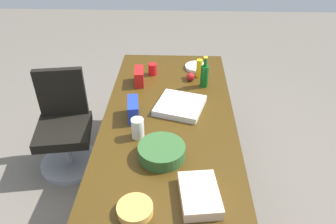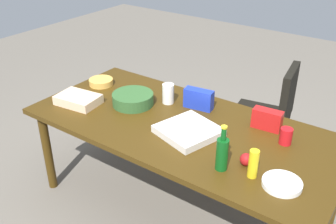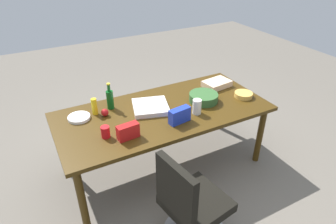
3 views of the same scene
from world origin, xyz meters
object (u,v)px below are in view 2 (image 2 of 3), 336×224
object	(u,v)px
office_chair	(264,126)
mustard_bottle	(253,164)
pizza_box	(189,131)
sheet_cake	(78,100)
paper_plate_stack	(282,184)
red_solo_cup	(286,136)
chip_bag_blue	(199,99)
salad_bowl	(133,99)
mayo_jar	(168,94)
wine_bottle	(222,153)
chip_bag_red	(267,119)
conference_table	(182,132)
apple_red	(246,159)
chip_bowl	(101,82)

from	to	relation	value
office_chair	mustard_bottle	distance (m)	1.39
pizza_box	sheet_cake	xyz separation A→B (m)	(-0.94, -0.12, 0.01)
paper_plate_stack	mustard_bottle	xyz separation A→B (m)	(-0.17, -0.02, 0.07)
red_solo_cup	paper_plate_stack	xyz separation A→B (m)	(0.14, -0.42, -0.04)
red_solo_cup	chip_bag_blue	size ratio (longest dim) A/B	0.50
sheet_cake	red_solo_cup	bearing A→B (deg)	14.35
salad_bowl	mayo_jar	world-z (taller)	mayo_jar
salad_bowl	paper_plate_stack	size ratio (longest dim) A/B	1.44
wine_bottle	salad_bowl	world-z (taller)	wine_bottle
chip_bag_red	chip_bag_blue	world-z (taller)	chip_bag_blue
wine_bottle	pizza_box	bearing A→B (deg)	149.75
sheet_cake	mustard_bottle	xyz separation A→B (m)	(1.48, -0.06, 0.05)
conference_table	paper_plate_stack	bearing A→B (deg)	-16.48
mayo_jar	salad_bowl	bearing A→B (deg)	-138.35
conference_table	office_chair	xyz separation A→B (m)	(0.25, 0.97, -0.33)
red_solo_cup	paper_plate_stack	distance (m)	0.45
paper_plate_stack	apple_red	bearing A→B (deg)	165.69
pizza_box	wine_bottle	world-z (taller)	wine_bottle
wine_bottle	chip_bag_blue	xyz separation A→B (m)	(-0.51, 0.57, -0.04)
sheet_cake	chip_bowl	bearing A→B (deg)	106.81
pizza_box	apple_red	bearing A→B (deg)	4.99
chip_bowl	red_solo_cup	distance (m)	1.62
chip_bowl	paper_plate_stack	world-z (taller)	chip_bowl
red_solo_cup	chip_bag_blue	xyz separation A→B (m)	(-0.71, 0.09, 0.02)
paper_plate_stack	chip_bowl	bearing A→B (deg)	167.23
mayo_jar	sheet_cake	xyz separation A→B (m)	(-0.55, -0.42, -0.04)
chip_bag_blue	pizza_box	bearing A→B (deg)	-68.21
pizza_box	sheet_cake	bearing A→B (deg)	-156.39
salad_bowl	apple_red	bearing A→B (deg)	-11.40
chip_bowl	sheet_cake	world-z (taller)	sheet_cake
chip_bowl	chip_bag_blue	size ratio (longest dim) A/B	0.92
chip_bowl	salad_bowl	xyz separation A→B (m)	(0.46, -0.12, 0.02)
pizza_box	mustard_bottle	world-z (taller)	mustard_bottle
chip_bag_blue	wine_bottle	bearing A→B (deg)	-48.43
pizza_box	mustard_bottle	xyz separation A→B (m)	(0.54, -0.17, 0.06)
office_chair	chip_bag_red	distance (m)	0.87
pizza_box	mayo_jar	distance (m)	0.49
paper_plate_stack	mustard_bottle	size ratio (longest dim) A/B	1.26
salad_bowl	chip_bowl	bearing A→B (deg)	164.97
office_chair	red_solo_cup	distance (m)	1.01
red_solo_cup	office_chair	bearing A→B (deg)	118.61
office_chair	wine_bottle	xyz separation A→B (m)	(0.23, -1.27, 0.51)
chip_bowl	red_solo_cup	size ratio (longest dim) A/B	1.85
red_solo_cup	chip_bowl	bearing A→B (deg)	-179.12
salad_bowl	paper_plate_stack	world-z (taller)	salad_bowl
red_solo_cup	mustard_bottle	size ratio (longest dim) A/B	0.63
wine_bottle	mustard_bottle	xyz separation A→B (m)	(0.18, 0.04, -0.02)
salad_bowl	mayo_jar	size ratio (longest dim) A/B	2.04
conference_table	wine_bottle	world-z (taller)	wine_bottle
mayo_jar	chip_bag_red	distance (m)	0.78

